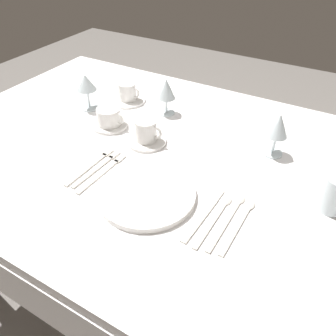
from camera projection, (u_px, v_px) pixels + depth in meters
The scene contains 20 objects.
ground_plane at pixel (175, 286), 1.55m from camera, with size 6.00×6.00×0.00m, color slate.
dining_table at pixel (178, 177), 1.14m from camera, with size 1.80×1.11×0.74m.
dinner_plate at pixel (147, 194), 0.94m from camera, with size 0.28×0.28×0.02m, color white.
fork_outer at pixel (104, 172), 1.03m from camera, with size 0.02×0.22×0.00m.
fork_inner at pixel (99, 167), 1.05m from camera, with size 0.03×0.21×0.00m.
fork_salad at pixel (92, 165), 1.05m from camera, with size 0.02×0.22×0.00m.
dinner_knife at pixel (203, 216), 0.88m from camera, with size 0.03×0.22×0.00m.
spoon_soup at pixel (217, 214), 0.89m from camera, with size 0.03×0.21×0.01m.
spoon_dessert at pixel (231, 215), 0.89m from camera, with size 0.03×0.23×0.01m.
spoon_tea at pixel (241, 220), 0.87m from camera, with size 0.03×0.22×0.01m.
saucer_left at pixel (110, 125), 1.24m from camera, with size 0.13×0.13×0.01m, color white.
coffee_cup_left at pixel (109, 116), 1.22m from camera, with size 0.11×0.09×0.06m.
saucer_right at pixel (147, 141), 1.16m from camera, with size 0.14×0.14×0.01m, color white.
coffee_cup_right at pixel (147, 130), 1.13m from camera, with size 0.10×0.07×0.07m.
saucer_far at pixel (128, 100), 1.39m from camera, with size 0.14×0.14×0.01m, color white.
coffee_cup_far at pixel (128, 91), 1.37m from camera, with size 0.10×0.07×0.07m.
wine_glass_centre at pixel (278, 127), 1.04m from camera, with size 0.07×0.07×0.15m.
wine_glass_left at pixel (166, 91), 1.26m from camera, with size 0.07×0.07×0.14m.
wine_glass_right at pixel (86, 85), 1.29m from camera, with size 0.08×0.08×0.14m.
drink_tumbler at pixel (335, 196), 0.88m from camera, with size 0.07×0.07×0.10m.
Camera 1 is at (0.41, -0.78, 1.39)m, focal length 35.81 mm.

